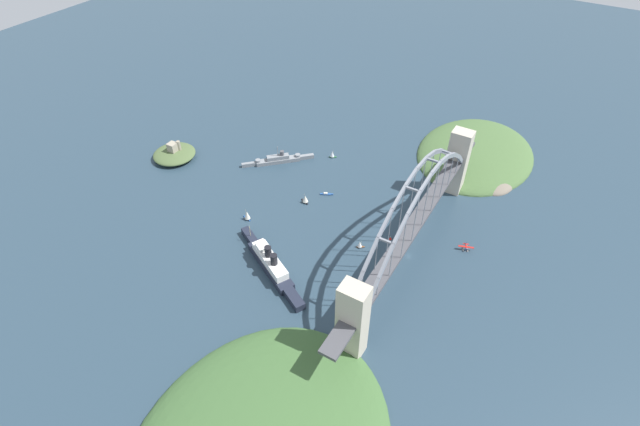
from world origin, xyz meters
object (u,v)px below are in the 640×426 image
object	(u,v)px
harbor_arch_bridge	(414,224)
seaplane_taxiing_near_bridge	(466,247)
fort_island_mid_harbor	(174,154)
small_boat_4	(247,215)
small_boat_3	(360,244)
naval_cruiser	(279,159)
small_boat_0	(332,154)
small_boat_1	(326,194)
channel_marker_buoy	(390,238)
ocean_liner	(271,264)
small_boat_2	(305,199)

from	to	relation	value
harbor_arch_bridge	seaplane_taxiing_near_bridge	xyz separation A→B (m)	(28.86, -34.66, -30.80)
fort_island_mid_harbor	small_boat_4	xyz separation A→B (m)	(-35.59, -114.51, 0.22)
seaplane_taxiing_near_bridge	small_boat_3	world-z (taller)	small_boat_3
naval_cruiser	small_boat_4	xyz separation A→B (m)	(-80.48, -24.11, 1.49)
seaplane_taxiing_near_bridge	small_boat_0	distance (m)	159.46
small_boat_1	channel_marker_buoy	size ratio (longest dim) A/B	3.93
naval_cruiser	seaplane_taxiing_near_bridge	world-z (taller)	naval_cruiser
naval_cruiser	fort_island_mid_harbor	distance (m)	100.93
small_boat_3	channel_marker_buoy	distance (m)	26.43
small_boat_1	small_boat_3	world-z (taller)	small_boat_3
naval_cruiser	small_boat_3	size ratio (longest dim) A/B	7.61
harbor_arch_bridge	small_boat_3	bearing A→B (deg)	106.81
ocean_liner	small_boat_0	size ratio (longest dim) A/B	10.27
fort_island_mid_harbor	channel_marker_buoy	xyz separation A→B (m)	(3.41, -225.46, -3.26)
harbor_arch_bridge	channel_marker_buoy	xyz separation A→B (m)	(9.40, 19.64, -31.68)
ocean_liner	small_boat_4	distance (m)	59.50
small_boat_3	ocean_liner	bearing A→B (deg)	139.27
naval_cruiser	small_boat_2	size ratio (longest dim) A/B	5.95
harbor_arch_bridge	ocean_liner	world-z (taller)	harbor_arch_bridge
naval_cruiser	fort_island_mid_harbor	xyz separation A→B (m)	(-44.89, 90.40, 1.27)
naval_cruiser	harbor_arch_bridge	bearing A→B (deg)	-108.20
fort_island_mid_harbor	small_boat_4	size ratio (longest dim) A/B	4.06
ocean_liner	seaplane_taxiing_near_bridge	xyz separation A→B (m)	(93.30, -117.03, -3.75)
fort_island_mid_harbor	small_boat_2	size ratio (longest dim) A/B	4.59
fort_island_mid_harbor	small_boat_3	world-z (taller)	fort_island_mid_harbor
small_boat_0	naval_cruiser	bearing A→B (deg)	129.78
small_boat_1	naval_cruiser	bearing A→B (deg)	73.22
small_boat_0	channel_marker_buoy	xyz separation A→B (m)	(-74.57, -95.32, -2.63)
harbor_arch_bridge	small_boat_1	world-z (taller)	harbor_arch_bridge
small_boat_2	channel_marker_buoy	distance (m)	81.59
small_boat_3	small_boat_1	bearing A→B (deg)	52.10
small_boat_3	small_boat_2	bearing A→B (deg)	69.67
harbor_arch_bridge	naval_cruiser	xyz separation A→B (m)	(50.88, 154.70, -29.69)
seaplane_taxiing_near_bridge	channel_marker_buoy	distance (m)	57.69
small_boat_0	small_boat_3	xyz separation A→B (m)	(-94.95, -78.62, -0.55)
small_boat_0	small_boat_4	distance (m)	114.64
naval_cruiser	small_boat_4	distance (m)	84.03
harbor_arch_bridge	small_boat_0	size ratio (longest dim) A/B	30.70
ocean_liner	small_boat_3	bearing A→B (deg)	-40.73
naval_cruiser	small_boat_0	distance (m)	51.72
fort_island_mid_harbor	small_boat_2	distance (m)	144.18
small_boat_2	small_boat_3	bearing A→B (deg)	-110.33
naval_cruiser	small_boat_4	size ratio (longest dim) A/B	5.26
seaplane_taxiing_near_bridge	small_boat_1	distance (m)	125.87
harbor_arch_bridge	naval_cruiser	world-z (taller)	harbor_arch_bridge
fort_island_mid_harbor	harbor_arch_bridge	bearing A→B (deg)	-91.40
small_boat_3	harbor_arch_bridge	bearing A→B (deg)	-73.19
small_boat_2	small_boat_4	world-z (taller)	small_boat_4
seaplane_taxiing_near_bridge	small_boat_3	distance (m)	81.42
small_boat_3	seaplane_taxiing_near_bridge	bearing A→B (deg)	-60.70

